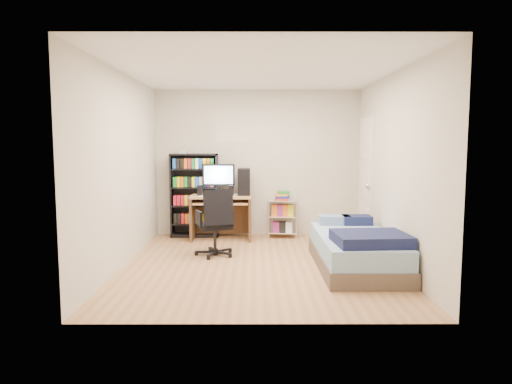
{
  "coord_description": "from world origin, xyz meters",
  "views": [
    {
      "loc": [
        -0.05,
        -5.87,
        1.58
      ],
      "look_at": [
        -0.03,
        0.4,
        0.92
      ],
      "focal_mm": 32.0,
      "sensor_mm": 36.0,
      "label": 1
    }
  ],
  "objects_px": {
    "media_shelf": "(194,194)",
    "computer_desk": "(227,199)",
    "bed": "(356,249)",
    "office_chair": "(216,235)"
  },
  "relations": [
    {
      "from": "office_chair",
      "to": "computer_desk",
      "type": "bearing_deg",
      "value": 64.21
    },
    {
      "from": "office_chair",
      "to": "media_shelf",
      "type": "bearing_deg",
      "value": 88.26
    },
    {
      "from": "computer_desk",
      "to": "bed",
      "type": "distance_m",
      "value": 2.57
    },
    {
      "from": "media_shelf",
      "to": "computer_desk",
      "type": "bearing_deg",
      "value": -17.65
    },
    {
      "from": "media_shelf",
      "to": "computer_desk",
      "type": "relative_size",
      "value": 1.18
    },
    {
      "from": "office_chair",
      "to": "bed",
      "type": "bearing_deg",
      "value": -40.29
    },
    {
      "from": "media_shelf",
      "to": "bed",
      "type": "bearing_deg",
      "value": -40.75
    },
    {
      "from": "media_shelf",
      "to": "bed",
      "type": "distance_m",
      "value": 3.11
    },
    {
      "from": "media_shelf",
      "to": "computer_desk",
      "type": "distance_m",
      "value": 0.61
    },
    {
      "from": "computer_desk",
      "to": "bed",
      "type": "xyz_separation_m",
      "value": [
        1.75,
        -1.82,
        -0.43
      ]
    }
  ]
}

